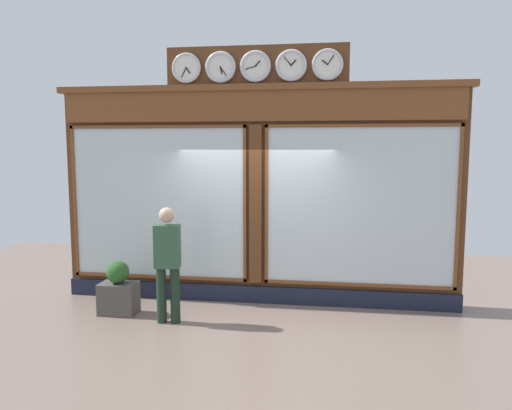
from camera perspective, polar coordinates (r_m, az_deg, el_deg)
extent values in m
plane|color=#7A665B|center=(5.66, -4.43, -19.94)|extent=(14.00, 14.00, 0.00)
cube|color=#5B3319|center=(8.00, 0.16, 0.81)|extent=(6.45, 0.30, 3.42)
cube|color=#191E33|center=(8.15, -0.02, -10.36)|extent=(6.45, 0.08, 0.28)
cube|color=brown|center=(7.80, -0.04, 11.48)|extent=(6.32, 0.08, 0.48)
cube|color=brown|center=(7.84, -0.02, 13.57)|extent=(6.58, 0.20, 0.10)
cube|color=silver|center=(7.78, 12.00, -0.16)|extent=(2.88, 0.02, 2.44)
cube|color=brown|center=(7.71, 12.24, 9.05)|extent=(2.98, 0.04, 0.05)
cube|color=brown|center=(8.00, 11.79, -9.08)|extent=(2.98, 0.04, 0.05)
cube|color=brown|center=(7.99, 22.54, -0.36)|extent=(0.05, 0.04, 2.54)
cube|color=brown|center=(7.81, 1.23, 0.01)|extent=(0.05, 0.04, 2.54)
cube|color=silver|center=(8.25, -11.34, 0.24)|extent=(2.88, 0.02, 2.44)
cube|color=brown|center=(8.18, -11.60, 8.93)|extent=(2.98, 0.04, 0.05)
cube|color=brown|center=(8.46, -11.19, -8.19)|extent=(2.98, 0.04, 0.05)
cube|color=brown|center=(8.83, -20.35, 0.37)|extent=(0.05, 0.04, 2.54)
cube|color=brown|center=(7.86, -1.30, 0.05)|extent=(0.05, 0.04, 2.54)
cube|color=#5B3319|center=(7.83, -0.03, 0.03)|extent=(0.20, 0.10, 2.54)
cube|color=#5B3319|center=(7.93, 0.02, 15.77)|extent=(2.87, 0.06, 0.66)
cylinder|color=white|center=(7.76, 8.34, 15.89)|extent=(0.39, 0.02, 0.39)
torus|color=silver|center=(7.76, 8.34, 15.90)|extent=(0.48, 0.05, 0.48)
cube|color=black|center=(7.76, 8.02, 16.16)|extent=(0.09, 0.01, 0.08)
cube|color=black|center=(7.76, 8.72, 16.40)|extent=(0.11, 0.01, 0.14)
sphere|color=black|center=(7.75, 8.34, 15.92)|extent=(0.02, 0.02, 0.02)
cylinder|color=white|center=(7.79, 4.11, 15.92)|extent=(0.39, 0.02, 0.39)
torus|color=silver|center=(7.78, 4.11, 15.93)|extent=(0.49, 0.06, 0.49)
cube|color=black|center=(7.78, 4.39, 16.22)|extent=(0.09, 0.01, 0.09)
cube|color=black|center=(7.79, 3.70, 16.40)|extent=(0.12, 0.01, 0.14)
sphere|color=black|center=(7.77, 4.10, 15.94)|extent=(0.02, 0.02, 0.02)
cylinder|color=white|center=(7.85, -0.07, 15.86)|extent=(0.39, 0.02, 0.39)
torus|color=silver|center=(7.84, -0.07, 15.87)|extent=(0.49, 0.06, 0.49)
cube|color=black|center=(7.83, 0.19, 16.17)|extent=(0.09, 0.01, 0.09)
cube|color=black|center=(7.84, -0.68, 15.70)|extent=(0.16, 0.01, 0.06)
sphere|color=black|center=(7.83, -0.09, 15.89)|extent=(0.02, 0.02, 0.02)
cylinder|color=white|center=(7.95, -4.16, 15.73)|extent=(0.39, 0.02, 0.39)
torus|color=silver|center=(7.94, -4.17, 15.74)|extent=(0.49, 0.07, 0.49)
cube|color=black|center=(7.92, -4.08, 15.39)|extent=(0.04, 0.01, 0.11)
cube|color=black|center=(7.91, -3.83, 15.28)|extent=(0.11, 0.01, 0.14)
sphere|color=black|center=(7.93, -4.19, 15.75)|extent=(0.02, 0.02, 0.02)
cylinder|color=white|center=(8.08, -8.13, 15.53)|extent=(0.39, 0.02, 0.39)
torus|color=silver|center=(8.08, -8.13, 15.54)|extent=(0.47, 0.05, 0.47)
cube|color=black|center=(8.05, -7.93, 15.26)|extent=(0.08, 0.01, 0.10)
cube|color=black|center=(8.07, -8.43, 15.02)|extent=(0.09, 0.01, 0.15)
sphere|color=black|center=(8.07, -8.16, 15.55)|extent=(0.02, 0.02, 0.02)
cylinder|color=#1C2F21|center=(7.33, -10.96, -10.25)|extent=(0.14, 0.14, 0.82)
cylinder|color=#1C2F21|center=(7.30, -9.40, -10.31)|extent=(0.14, 0.14, 0.82)
cube|color=#33563D|center=(7.14, -10.30, -4.75)|extent=(0.39, 0.27, 0.62)
sphere|color=tan|center=(7.06, -10.38, -1.17)|extent=(0.22, 0.22, 0.22)
cube|color=#4C4742|center=(7.90, -15.72, -10.43)|extent=(0.56, 0.36, 0.48)
sphere|color=#285623|center=(7.79, -15.82, -7.52)|extent=(0.35, 0.35, 0.35)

